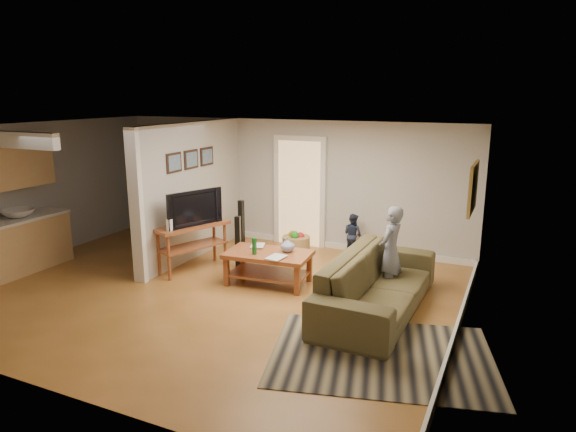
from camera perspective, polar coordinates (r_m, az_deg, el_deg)
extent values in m
plane|color=brown|center=(8.18, -9.01, -8.22)|extent=(7.50, 7.50, 0.00)
cube|color=#B7B5B0|center=(10.38, -0.07, 3.77)|extent=(7.50, 0.04, 2.50)
cube|color=#B7B5B0|center=(10.35, -26.86, 2.28)|extent=(0.04, 6.00, 2.50)
cube|color=#B7B5B0|center=(6.54, 19.08, -2.81)|extent=(0.04, 6.00, 2.50)
cube|color=white|center=(7.62, -9.71, 9.52)|extent=(7.50, 6.00, 0.04)
cube|color=#B7B5B0|center=(9.64, -10.47, 2.80)|extent=(0.15, 3.10, 2.50)
cube|color=white|center=(8.45, -16.50, 0.96)|extent=(0.22, 0.10, 2.50)
cube|color=white|center=(10.62, -0.14, -2.60)|extent=(7.50, 0.04, 0.12)
cube|color=white|center=(6.96, 18.07, -12.23)|extent=(0.04, 6.00, 0.12)
cube|color=#D8B272|center=(10.24, 1.31, 2.50)|extent=(0.90, 0.06, 2.10)
cube|color=tan|center=(9.81, -28.81, -3.31)|extent=(0.60, 2.20, 0.90)
cube|color=beige|center=(9.70, -29.12, -0.65)|extent=(0.64, 2.24, 0.05)
imported|color=silver|center=(9.86, -27.75, -0.12)|extent=(0.54, 0.54, 0.19)
cube|color=black|center=(8.98, -12.58, 5.80)|extent=(0.03, 0.40, 0.34)
cube|color=black|center=(9.38, -10.73, 6.20)|extent=(0.03, 0.40, 0.34)
cube|color=black|center=(9.79, -9.04, 6.57)|extent=(0.03, 0.40, 0.34)
cube|color=olive|center=(7.41, 19.90, 2.95)|extent=(0.04, 0.90, 0.68)
cube|color=black|center=(6.34, 10.36, -14.97)|extent=(2.94, 2.45, 0.01)
imported|color=#403420|center=(7.51, 9.79, -10.27)|extent=(1.14, 2.80, 0.81)
cube|color=maroon|center=(8.23, -2.20, -4.28)|extent=(1.41, 0.90, 0.07)
cube|color=silver|center=(8.23, -2.20, -4.24)|extent=(0.88, 0.54, 0.02)
cube|color=maroon|center=(8.33, -2.18, -6.40)|extent=(1.29, 0.78, 0.03)
cube|color=maroon|center=(8.27, -6.84, -6.08)|extent=(0.09, 0.09, 0.49)
cube|color=maroon|center=(7.84, 1.03, -7.10)|extent=(0.09, 0.09, 0.49)
cube|color=maroon|center=(8.80, -5.04, -4.81)|extent=(0.09, 0.09, 0.49)
cube|color=maroon|center=(8.40, 2.39, -5.67)|extent=(0.09, 0.09, 0.49)
imported|color=navy|center=(8.24, -0.05, -3.99)|extent=(0.25, 0.25, 0.24)
cylinder|color=#13551C|center=(8.09, -3.76, -3.36)|extent=(0.07, 0.07, 0.27)
imported|color=#998C4C|center=(8.54, -4.15, -3.39)|extent=(0.31, 0.36, 0.03)
imported|color=#66594C|center=(7.98, -2.05, -4.59)|extent=(0.27, 0.34, 0.02)
cube|color=maroon|center=(8.91, -10.64, -1.09)|extent=(0.94, 1.39, 0.05)
cube|color=maroon|center=(9.01, -10.55, -3.30)|extent=(0.85, 1.27, 0.03)
cylinder|color=maroon|center=(8.88, -14.18, -3.96)|extent=(0.05, 0.05, 0.81)
cylinder|color=maroon|center=(9.45, -8.20, -2.62)|extent=(0.05, 0.05, 0.81)
cylinder|color=maroon|center=(8.60, -13.11, -4.46)|extent=(0.05, 0.05, 0.81)
cylinder|color=maroon|center=(9.19, -7.02, -3.04)|extent=(0.05, 0.05, 0.81)
imported|color=black|center=(8.89, -10.58, -0.95)|extent=(0.52, 1.03, 0.61)
cylinder|color=white|center=(8.54, -13.04, -0.97)|extent=(0.11, 0.11, 0.20)
cube|color=black|center=(9.05, -5.57, -2.88)|extent=(0.11, 0.11, 0.92)
cube|color=black|center=(10.19, -5.20, -0.91)|extent=(0.10, 0.10, 0.96)
cylinder|color=olive|center=(9.82, 0.90, -3.26)|extent=(0.53, 0.53, 0.34)
sphere|color=red|center=(9.78, 1.38, -2.27)|extent=(0.16, 0.16, 0.16)
sphere|color=gold|center=(9.81, 0.53, -2.08)|extent=(0.16, 0.16, 0.16)
sphere|color=green|center=(9.70, 0.74, -2.13)|extent=(0.16, 0.16, 0.16)
imported|color=gray|center=(8.08, 11.09, -8.59)|extent=(0.42, 0.56, 1.39)
imported|color=#212B46|center=(9.87, 7.13, -4.32)|extent=(0.48, 0.44, 0.81)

